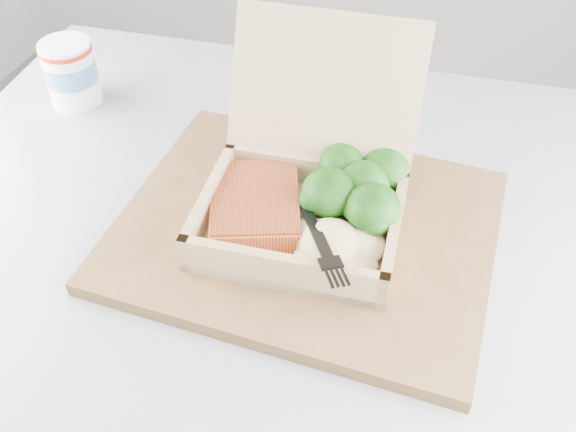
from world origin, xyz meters
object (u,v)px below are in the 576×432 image
(paper_cup, at_px, (71,71))
(takeout_container, at_px, (308,179))
(serving_tray, at_px, (306,230))
(cafe_table, at_px, (256,373))

(paper_cup, bearing_deg, takeout_container, -20.27)
(takeout_container, relative_size, paper_cup, 2.77)
(serving_tray, bearing_deg, paper_cup, 157.19)
(serving_tray, relative_size, paper_cup, 4.51)
(takeout_container, distance_m, paper_cup, 0.38)
(takeout_container, bearing_deg, paper_cup, 156.73)
(takeout_container, bearing_deg, cafe_table, -117.19)
(takeout_container, bearing_deg, serving_tray, -80.84)
(cafe_table, height_order, takeout_container, takeout_container)
(cafe_table, bearing_deg, paper_cup, 146.39)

